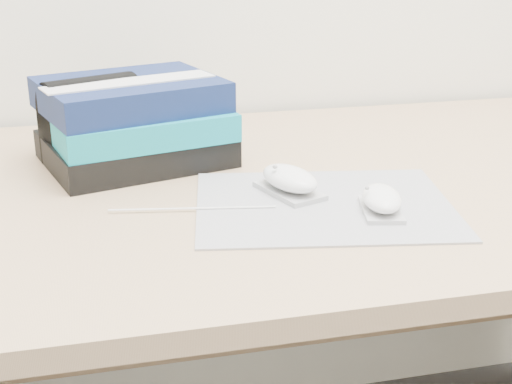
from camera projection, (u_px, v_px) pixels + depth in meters
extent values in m
cube|color=tan|center=(265.00, 189.00, 1.09)|extent=(1.60, 0.80, 0.03)
cube|color=tan|center=(223.00, 285.00, 1.57)|extent=(1.52, 0.03, 0.35)
cube|color=gray|center=(324.00, 205.00, 0.99)|extent=(0.39, 0.33, 0.00)
cube|color=#A8A8AB|center=(289.00, 191.00, 1.02)|extent=(0.09, 0.12, 0.01)
ellipsoid|color=white|center=(290.00, 178.00, 1.02)|extent=(0.09, 0.12, 0.03)
ellipsoid|color=#959598|center=(275.00, 167.00, 1.01)|extent=(0.01, 0.01, 0.01)
cube|color=#B0B0B3|center=(381.00, 210.00, 0.96)|extent=(0.07, 0.10, 0.01)
ellipsoid|color=white|center=(382.00, 198.00, 0.95)|extent=(0.07, 0.10, 0.03)
ellipsoid|color=#9D9C9F|center=(367.00, 188.00, 0.94)|extent=(0.01, 0.01, 0.01)
cylinder|color=white|center=(192.00, 209.00, 0.97)|extent=(0.22, 0.04, 0.00)
cube|color=black|center=(135.00, 148.00, 1.16)|extent=(0.33, 0.29, 0.05)
cube|color=#0E8B9F|center=(137.00, 123.00, 1.14)|extent=(0.31, 0.27, 0.04)
cube|color=#111F4E|center=(130.00, 94.00, 1.13)|extent=(0.32, 0.28, 0.05)
cube|color=silver|center=(130.00, 82.00, 1.10)|extent=(0.27, 0.13, 0.00)
cube|color=black|center=(95.00, 138.00, 1.15)|extent=(0.17, 0.15, 0.08)
cylinder|color=black|center=(92.00, 108.00, 1.13)|extent=(0.17, 0.15, 0.10)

